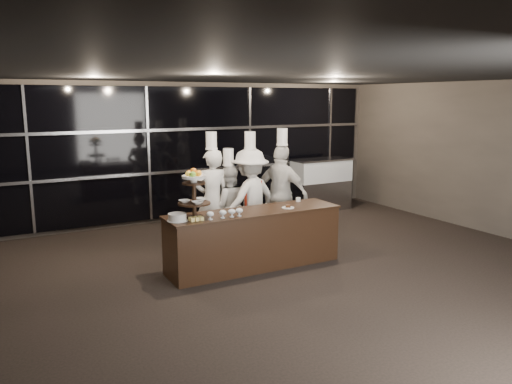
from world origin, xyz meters
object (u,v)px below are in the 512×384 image
buffet_counter (254,239)px  chef_d (282,194)px  layer_cake (177,217)px  chef_a (212,198)px  display_stand (194,190)px  chef_c (250,198)px  chef_b (229,205)px  display_case (321,182)px

buffet_counter → chef_d: 1.55m
layer_cake → chef_a: (1.12, 1.29, -0.05)m
chef_a → layer_cake: bearing=-130.9°
display_stand → chef_c: 1.81m
layer_cake → chef_a: size_ratio=0.14×
display_stand → chef_a: 1.55m
chef_c → layer_cake: bearing=-149.4°
chef_a → chef_b: chef_a is taller
buffet_counter → chef_a: bearing=97.7°
chef_b → chef_c: size_ratio=0.86×
chef_c → chef_d: bearing=-0.1°
chef_a → chef_c: 0.67m
display_stand → buffet_counter: bearing=0.0°
buffet_counter → chef_b: bearing=83.2°
layer_cake → chef_b: bearing=41.6°
buffet_counter → display_stand: 1.33m
buffet_counter → display_stand: display_stand is taller
buffet_counter → chef_b: size_ratio=1.59×
chef_a → chef_d: (1.28, -0.26, 0.01)m
layer_cake → display_case: size_ratio=0.21×
chef_a → chef_d: 1.31m
display_stand → chef_d: (2.11, 0.98, -0.41)m
display_stand → chef_c: chef_c is taller
display_case → chef_a: bearing=-155.3°
layer_cake → chef_a: chef_a is taller
chef_c → chef_a: bearing=157.3°
chef_a → chef_d: bearing=-11.6°
layer_cake → chef_d: size_ratio=0.14×
display_stand → chef_b: bearing=46.8°
buffet_counter → display_stand: bearing=-180.0°
chef_a → chef_d: chef_d is taller
layer_cake → chef_d: 2.61m
layer_cake → buffet_counter: bearing=2.2°
buffet_counter → display_stand: size_ratio=3.81×
buffet_counter → display_stand: (-1.00, -0.00, 0.87)m
chef_a → chef_c: chef_a is taller
chef_b → display_case: bearing=27.0°
display_stand → chef_b: (1.15, 1.22, -0.58)m
buffet_counter → chef_c: (0.45, 0.98, 0.44)m
buffet_counter → chef_b: 1.26m
chef_d → buffet_counter: bearing=-138.7°
display_case → buffet_counter: bearing=-139.8°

